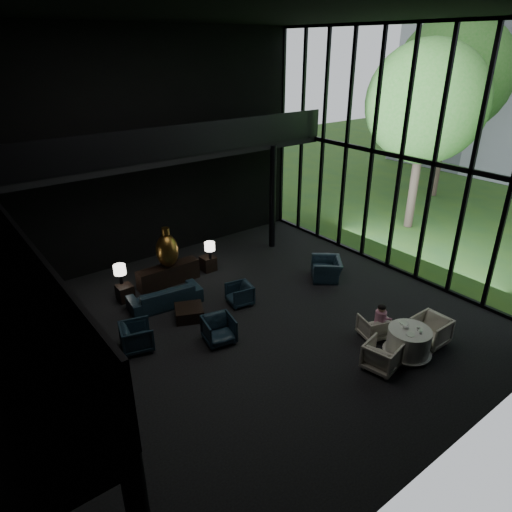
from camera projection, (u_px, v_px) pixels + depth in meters
floor at (230, 333)px, 12.78m from camera, size 14.00×12.00×0.02m
ceiling at (221, 9)px, 9.41m from camera, size 14.00×12.00×0.02m
wall_back at (126, 153)px, 15.41m from camera, size 14.00×0.04×8.00m
wall_front at (453, 292)px, 6.79m from camera, size 14.00×0.04×8.00m
curtain_wall at (402, 157)px, 14.95m from camera, size 0.20×12.00×8.00m
mezzanine_back at (167, 155)px, 15.24m from camera, size 12.00×2.00×0.25m
railing_back at (180, 141)px, 14.27m from camera, size 12.00×0.06×1.00m
column_ne at (273, 198)px, 17.47m from camera, size 0.24×0.24×4.00m
tree_near at (426, 103)px, 18.10m from camera, size 4.80×4.80×7.65m
tree_far at (453, 75)px, 21.99m from camera, size 5.60×5.60×8.80m
console at (169, 275)px, 15.27m from camera, size 2.14×0.49×0.68m
bronze_urn at (167, 250)px, 14.84m from camera, size 0.73×0.73×1.36m
side_table_left at (125, 293)px, 14.32m from camera, size 0.47×0.47×0.51m
table_lamp_left at (120, 270)px, 14.16m from camera, size 0.38×0.38×0.63m
side_table_right at (208, 263)px, 16.24m from camera, size 0.47×0.47×0.52m
table_lamp_right at (210, 247)px, 15.83m from camera, size 0.36×0.36×0.61m
sofa at (165, 292)px, 13.97m from camera, size 2.44×0.98×0.93m
lounge_armchair_west at (137, 335)px, 11.94m from camera, size 0.99×1.03×0.87m
lounge_armchair_east at (240, 294)px, 14.07m from camera, size 0.75×0.79×0.70m
lounge_armchair_south at (219, 328)px, 12.25m from camera, size 0.96×0.92×0.84m
window_armchair at (327, 265)px, 15.55m from camera, size 1.29×1.34×0.99m
coffee_table at (189, 313)px, 13.42m from camera, size 1.06×1.06×0.36m
dining_table at (408, 344)px, 11.77m from camera, size 1.24×1.24×0.75m
dining_chair_north at (374, 326)px, 12.49m from camera, size 0.80×0.77×0.67m
dining_chair_east at (431, 328)px, 12.15m from camera, size 0.87×0.93×0.96m
dining_chair_west at (382, 354)px, 11.21m from camera, size 0.92×0.96×0.84m
child at (381, 315)px, 12.19m from camera, size 0.30×0.30×0.65m
plate_a at (410, 335)px, 11.39m from camera, size 0.29×0.29×0.01m
plate_b at (404, 323)px, 11.87m from camera, size 0.27×0.27×0.02m
saucer at (420, 330)px, 11.59m from camera, size 0.22×0.22×0.01m
coffee_cup at (418, 327)px, 11.63m from camera, size 0.10×0.10×0.06m
cereal_bowl at (406, 327)px, 11.65m from camera, size 0.16×0.16×0.08m
cream_pot at (421, 333)px, 11.41m from camera, size 0.08×0.08×0.08m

